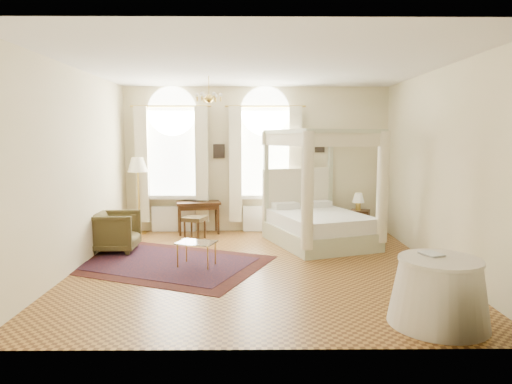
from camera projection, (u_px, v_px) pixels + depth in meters
ground at (258, 267)px, 7.66m from camera, size 6.00×6.00×0.00m
room_walls at (258, 149)px, 7.43m from camera, size 6.00×6.00×6.00m
window_left at (172, 167)px, 10.32m from camera, size 1.62×0.27×3.29m
window_right at (265, 167)px, 10.34m from camera, size 1.62×0.27×3.29m
chandelier at (209, 97)px, 8.50m from camera, size 0.51×0.45×0.50m
wall_pictures at (260, 149)px, 10.39m from camera, size 2.54×0.03×0.39m
canopy_bed at (320, 219)px, 9.22m from camera, size 2.34×2.58×2.32m
nightstand at (360, 223)px, 10.04m from camera, size 0.50×0.48×0.57m
nightstand_lamp at (358, 199)px, 9.97m from camera, size 0.26×0.26×0.38m
writing_desk at (198, 206)px, 10.26m from camera, size 1.05×0.70×0.73m
laptop at (200, 201)px, 10.29m from camera, size 0.34×0.22×0.03m
stool at (195, 221)px, 9.68m from camera, size 0.54×0.54×0.49m
armchair at (115, 232)px, 8.67m from camera, size 0.86×0.83×0.77m
coffee_table at (197, 244)px, 7.65m from camera, size 0.72×0.59×0.42m
floor_lamp at (138, 169)px, 10.14m from camera, size 0.44×0.44×1.72m
oriental_rug at (167, 263)px, 7.87m from camera, size 3.88×3.40×0.01m
side_table at (439, 292)px, 5.30m from camera, size 1.15×1.15×0.78m
book at (425, 255)px, 5.36m from camera, size 0.28×0.32×0.02m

